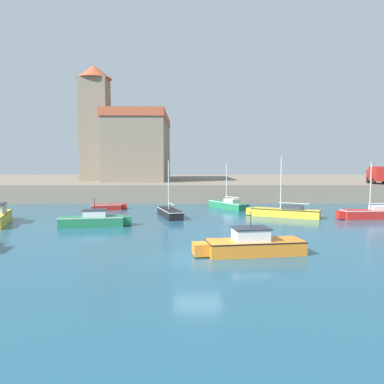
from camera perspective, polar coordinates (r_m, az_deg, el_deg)
name	(u,v)px	position (r m, az deg, el deg)	size (l,w,h in m)	color
ground_plane	(198,257)	(19.69, 0.86, -9.93)	(200.00, 200.00, 0.00)	#235670
quay_seawall	(190,185)	(64.51, -0.26, 1.11)	(120.00, 40.00, 2.23)	gray
sailboat_green_0	(228,204)	(40.42, 5.51, -1.87)	(3.99, 5.54, 4.90)	#237A4C
motorboat_orange_2	(252,244)	(20.48, 9.06, -7.90)	(6.11, 2.50, 2.36)	orange
sailboat_red_3	(373,213)	(36.52, 25.90, -2.93)	(6.31, 1.84, 4.96)	red
sailboat_black_4	(169,212)	(34.01, -3.47, -3.12)	(2.61, 5.52, 5.11)	black
motorboat_green_5	(94,220)	(29.93, -14.74, -4.12)	(5.58, 2.10, 2.21)	#237A4C
sailboat_yellow_8	(285,212)	(34.96, 13.94, -2.97)	(6.42, 3.80, 5.48)	yellow
dinghy_red_9	(108,207)	(40.15, -12.70, -2.19)	(3.78, 2.09, 0.66)	red
church	(133,143)	(59.54, -8.98, 7.35)	(13.27, 18.13, 17.04)	gray
truck_on_quay	(380,174)	(53.13, 26.72, 2.43)	(2.77, 4.58, 2.20)	#AD1E19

